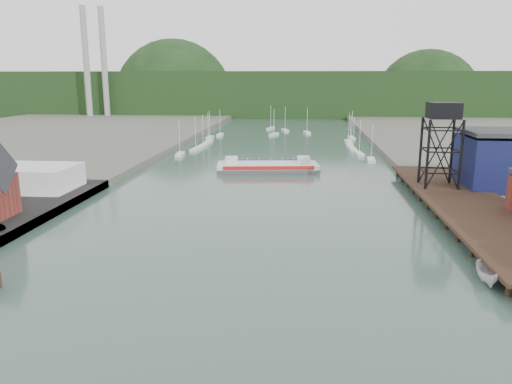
# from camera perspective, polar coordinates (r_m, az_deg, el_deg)

# --- Properties ---
(ground) EXTENTS (600.00, 600.00, 0.00)m
(ground) POSITION_cam_1_polar(r_m,az_deg,el_deg) (46.55, -6.64, -16.35)
(ground) COLOR #324D46
(ground) RESTS_ON ground
(east_pier) EXTENTS (14.00, 70.00, 2.45)m
(east_pier) POSITION_cam_1_polar(r_m,az_deg,el_deg) (91.50, 23.18, -1.25)
(east_pier) COLOR black
(east_pier) RESTS_ON ground
(white_shed) EXTENTS (18.00, 12.00, 4.50)m
(white_shed) POSITION_cam_1_polar(r_m,az_deg,el_deg) (105.82, -24.65, 1.51)
(white_shed) COLOR silver
(white_shed) RESTS_ON west_quay
(lift_tower) EXTENTS (6.50, 6.50, 16.00)m
(lift_tower) POSITION_cam_1_polar(r_m,az_deg,el_deg) (101.24, 20.61, 8.16)
(lift_tower) COLOR black
(lift_tower) RESTS_ON east_pier
(marina_sailboats) EXTENTS (57.71, 92.65, 0.90)m
(marina_sailboats) POSITION_cam_1_polar(r_m,az_deg,el_deg) (179.69, 2.67, 5.82)
(marina_sailboats) COLOR silver
(marina_sailboats) RESTS_ON ground
(smokestacks) EXTENTS (11.20, 8.20, 60.00)m
(smokestacks) POSITION_cam_1_polar(r_m,az_deg,el_deg) (295.51, -17.89, 13.80)
(smokestacks) COLOR gray
(smokestacks) RESTS_ON ground
(distant_hills) EXTENTS (500.00, 120.00, 80.00)m
(distant_hills) POSITION_cam_1_polar(r_m,az_deg,el_deg) (341.42, 3.43, 10.90)
(distant_hills) COLOR black
(distant_hills) RESTS_ON ground
(chain_ferry) EXTENTS (25.87, 12.90, 3.58)m
(chain_ferry) POSITION_cam_1_polar(r_m,az_deg,el_deg) (124.09, 1.34, 2.91)
(chain_ferry) COLOR #49494B
(chain_ferry) RESTS_ON ground
(motorboat) EXTENTS (2.81, 5.93, 2.21)m
(motorboat) POSITION_cam_1_polar(r_m,az_deg,el_deg) (62.52, 24.97, -8.53)
(motorboat) COLOR silver
(motorboat) RESTS_ON ground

